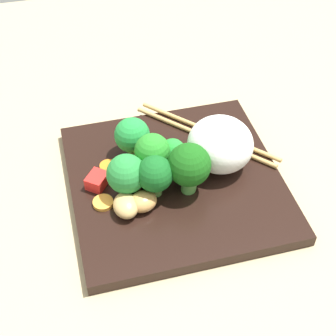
{
  "coord_description": "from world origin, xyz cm",
  "views": [
    {
      "loc": [
        11.35,
        42.49,
        47.7
      ],
      "look_at": [
        0.98,
        0.09,
        3.58
      ],
      "focal_mm": 54.32,
      "sensor_mm": 36.0,
      "label": 1
    }
  ],
  "objects_px": {
    "broccoli_floret_1": "(152,153)",
    "chopstick_pair": "(206,134)",
    "rice_mound": "(220,144)",
    "square_plate": "(175,182)",
    "carrot_slice_2": "(103,203)"
  },
  "relations": [
    {
      "from": "broccoli_floret_1",
      "to": "chopstick_pair",
      "type": "bearing_deg",
      "value": -146.73
    },
    {
      "from": "chopstick_pair",
      "to": "rice_mound",
      "type": "bearing_deg",
      "value": 136.5
    },
    {
      "from": "rice_mound",
      "to": "carrot_slice_2",
      "type": "relative_size",
      "value": 3.43
    },
    {
      "from": "broccoli_floret_1",
      "to": "rice_mound",
      "type": "bearing_deg",
      "value": -178.64
    },
    {
      "from": "square_plate",
      "to": "chopstick_pair",
      "type": "relative_size",
      "value": 1.54
    },
    {
      "from": "carrot_slice_2",
      "to": "square_plate",
      "type": "bearing_deg",
      "value": -166.85
    },
    {
      "from": "rice_mound",
      "to": "broccoli_floret_1",
      "type": "height_order",
      "value": "rice_mound"
    },
    {
      "from": "broccoli_floret_1",
      "to": "carrot_slice_2",
      "type": "bearing_deg",
      "value": 25.24
    },
    {
      "from": "rice_mound",
      "to": "carrot_slice_2",
      "type": "distance_m",
      "value": 0.16
    },
    {
      "from": "rice_mound",
      "to": "carrot_slice_2",
      "type": "height_order",
      "value": "rice_mound"
    },
    {
      "from": "chopstick_pair",
      "to": "square_plate",
      "type": "bearing_deg",
      "value": 94.46
    },
    {
      "from": "broccoli_floret_1",
      "to": "chopstick_pair",
      "type": "distance_m",
      "value": 0.11
    },
    {
      "from": "rice_mound",
      "to": "chopstick_pair",
      "type": "bearing_deg",
      "value": -89.97
    },
    {
      "from": "square_plate",
      "to": "rice_mound",
      "type": "relative_size",
      "value": 3.08
    },
    {
      "from": "square_plate",
      "to": "chopstick_pair",
      "type": "xyz_separation_m",
      "value": [
        -0.06,
        -0.07,
        0.01
      ]
    }
  ]
}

